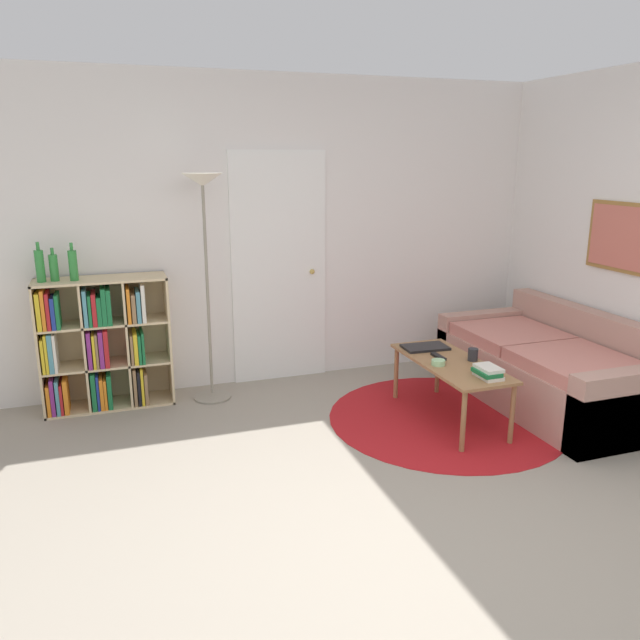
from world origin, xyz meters
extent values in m
plane|color=gray|center=(0.00, 0.00, 0.00)|extent=(14.00, 14.00, 0.00)
cube|color=silver|center=(0.00, 2.81, 1.30)|extent=(7.66, 0.05, 2.60)
cube|color=white|center=(-0.03, 2.78, 1.00)|extent=(0.84, 0.02, 1.99)
sphere|color=tan|center=(0.26, 2.75, 0.96)|extent=(0.04, 0.04, 0.04)
cube|color=silver|center=(2.35, 1.39, 1.30)|extent=(0.05, 5.79, 2.60)
cube|color=olive|center=(2.32, 1.37, 1.34)|extent=(0.02, 0.71, 0.53)
cube|color=#C66656|center=(2.31, 1.37, 1.34)|extent=(0.01, 0.65, 0.47)
cylinder|color=#B2191E|center=(0.91, 1.48, 0.00)|extent=(1.79, 1.79, 0.01)
cube|color=beige|center=(-1.98, 2.60, 0.52)|extent=(0.02, 0.34, 1.04)
cube|color=beige|center=(-1.02, 2.60, 0.52)|extent=(0.02, 0.34, 1.04)
cube|color=beige|center=(-1.50, 2.60, 1.03)|extent=(0.98, 0.34, 0.02)
cube|color=beige|center=(-1.50, 2.60, 0.01)|extent=(0.98, 0.34, 0.02)
cube|color=beige|center=(-1.50, 2.76, 0.52)|extent=(0.98, 0.02, 1.04)
cube|color=beige|center=(-1.65, 2.60, 0.52)|extent=(0.02, 0.32, 1.00)
cube|color=beige|center=(-1.34, 2.60, 0.52)|extent=(0.02, 0.32, 1.00)
cube|color=beige|center=(-1.50, 2.60, 0.35)|extent=(0.94, 0.32, 0.02)
cube|color=beige|center=(-1.50, 2.60, 0.68)|extent=(0.94, 0.32, 0.02)
cube|color=orange|center=(-1.94, 2.57, 0.14)|extent=(0.03, 0.26, 0.24)
cube|color=#7F287A|center=(-1.91, 2.53, 0.16)|extent=(0.03, 0.19, 0.28)
cube|color=teal|center=(-1.88, 2.54, 0.15)|extent=(0.03, 0.21, 0.27)
cube|color=#B21E23|center=(-1.85, 2.57, 0.14)|extent=(0.02, 0.27, 0.24)
cube|color=orange|center=(-1.82, 2.55, 0.15)|extent=(0.03, 0.23, 0.27)
cube|color=#196B38|center=(-1.62, 2.57, 0.17)|extent=(0.03, 0.27, 0.30)
cube|color=navy|center=(-1.59, 2.56, 0.16)|extent=(0.02, 0.25, 0.28)
cube|color=orange|center=(-1.56, 2.57, 0.14)|extent=(0.03, 0.27, 0.25)
cube|color=orange|center=(-1.53, 2.56, 0.14)|extent=(0.02, 0.25, 0.24)
cube|color=#196B38|center=(-1.50, 2.57, 0.15)|extent=(0.03, 0.27, 0.27)
cube|color=olive|center=(-1.31, 2.55, 0.17)|extent=(0.02, 0.23, 0.30)
cube|color=black|center=(-1.28, 2.53, 0.16)|extent=(0.02, 0.19, 0.28)
cube|color=gold|center=(-1.25, 2.56, 0.17)|extent=(0.02, 0.25, 0.30)
cube|color=olive|center=(-1.23, 2.54, 0.15)|extent=(0.03, 0.22, 0.25)
cube|color=gold|center=(-1.95, 2.54, 0.49)|extent=(0.02, 0.22, 0.26)
cube|color=gold|center=(-1.92, 2.55, 0.51)|extent=(0.02, 0.22, 0.30)
cube|color=teal|center=(-1.89, 2.54, 0.51)|extent=(0.03, 0.20, 0.30)
cube|color=silver|center=(-1.86, 2.56, 0.51)|extent=(0.02, 0.26, 0.29)
cube|color=#7F287A|center=(-1.62, 2.54, 0.50)|extent=(0.03, 0.22, 0.29)
cube|color=gold|center=(-1.59, 2.55, 0.49)|extent=(0.02, 0.23, 0.26)
cube|color=olive|center=(-1.57, 2.53, 0.50)|extent=(0.02, 0.19, 0.27)
cube|color=#7F287A|center=(-1.53, 2.53, 0.50)|extent=(0.03, 0.19, 0.29)
cube|color=#B21E23|center=(-1.50, 2.55, 0.51)|extent=(0.03, 0.23, 0.29)
cube|color=olive|center=(-1.31, 2.56, 0.48)|extent=(0.02, 0.25, 0.24)
cube|color=gold|center=(-1.28, 2.56, 0.48)|extent=(0.03, 0.25, 0.25)
cube|color=#196B38|center=(-1.25, 2.55, 0.48)|extent=(0.02, 0.23, 0.23)
cube|color=#196B38|center=(-1.23, 2.57, 0.48)|extent=(0.02, 0.26, 0.25)
cube|color=gold|center=(-1.94, 2.57, 0.83)|extent=(0.03, 0.27, 0.28)
cube|color=orange|center=(-1.91, 2.56, 0.84)|extent=(0.03, 0.26, 0.30)
cube|color=#B21E23|center=(-1.88, 2.55, 0.83)|extent=(0.03, 0.24, 0.27)
cube|color=navy|center=(-1.85, 2.54, 0.81)|extent=(0.03, 0.21, 0.24)
cube|color=#196B38|center=(-1.81, 2.55, 0.82)|extent=(0.03, 0.23, 0.26)
cube|color=teal|center=(-1.62, 2.57, 0.83)|extent=(0.03, 0.27, 0.28)
cube|color=#196B38|center=(-1.59, 2.54, 0.81)|extent=(0.02, 0.22, 0.24)
cube|color=#B21E23|center=(-1.56, 2.55, 0.82)|extent=(0.03, 0.23, 0.25)
cube|color=#196B38|center=(-1.52, 2.53, 0.80)|extent=(0.03, 0.20, 0.22)
cube|color=#196B38|center=(-1.49, 2.54, 0.84)|extent=(0.03, 0.21, 0.28)
cube|color=#196B38|center=(-1.45, 2.57, 0.83)|extent=(0.03, 0.27, 0.27)
cube|color=orange|center=(-1.31, 2.57, 0.83)|extent=(0.02, 0.27, 0.27)
cube|color=olive|center=(-1.27, 2.57, 0.81)|extent=(0.03, 0.27, 0.22)
cube|color=teal|center=(-1.24, 2.55, 0.82)|extent=(0.03, 0.22, 0.25)
cube|color=silver|center=(-1.20, 2.56, 0.84)|extent=(0.03, 0.25, 0.29)
cylinder|color=gray|center=(-0.70, 2.48, 0.01)|extent=(0.31, 0.31, 0.01)
cylinder|color=gray|center=(-0.70, 2.48, 0.91)|extent=(0.02, 0.02, 1.72)
cone|color=white|center=(-0.70, 2.48, 1.77)|extent=(0.31, 0.31, 0.10)
cube|color=tan|center=(1.83, 1.51, 0.21)|extent=(0.95, 1.87, 0.42)
cube|color=tan|center=(2.23, 1.51, 0.37)|extent=(0.16, 1.87, 0.73)
cube|color=tan|center=(1.83, 0.65, 0.28)|extent=(0.95, 0.16, 0.56)
cube|color=tan|center=(1.83, 2.36, 0.28)|extent=(0.95, 0.16, 0.56)
cube|color=tan|center=(1.75, 1.12, 0.47)|extent=(0.75, 0.75, 0.10)
cube|color=tan|center=(1.75, 1.89, 0.47)|extent=(0.75, 0.75, 0.10)
cube|color=#996B42|center=(0.92, 1.47, 0.45)|extent=(0.47, 1.11, 0.02)
cylinder|color=#996B42|center=(0.73, 0.96, 0.22)|extent=(0.04, 0.04, 0.44)
cylinder|color=#996B42|center=(0.73, 1.99, 0.22)|extent=(0.04, 0.04, 0.44)
cylinder|color=#996B42|center=(1.12, 0.96, 0.22)|extent=(0.04, 0.04, 0.44)
cylinder|color=#996B42|center=(1.12, 1.99, 0.22)|extent=(0.04, 0.04, 0.44)
cube|color=black|center=(0.90, 1.83, 0.47)|extent=(0.36, 0.24, 0.02)
cylinder|color=#9ED193|center=(0.79, 1.43, 0.48)|extent=(0.10, 0.10, 0.04)
cube|color=silver|center=(0.98, 1.08, 0.47)|extent=(0.13, 0.20, 0.03)
cube|color=#196B38|center=(0.97, 1.08, 0.50)|extent=(0.13, 0.20, 0.03)
cube|color=silver|center=(0.99, 1.09, 0.53)|extent=(0.13, 0.20, 0.02)
cylinder|color=#28282D|center=(1.09, 1.44, 0.51)|extent=(0.07, 0.07, 0.09)
cube|color=black|center=(0.88, 1.58, 0.47)|extent=(0.04, 0.17, 0.02)
cylinder|color=#2D8438|center=(-1.91, 2.58, 1.15)|extent=(0.06, 0.06, 0.24)
cylinder|color=#2D8438|center=(-1.91, 2.58, 1.30)|extent=(0.02, 0.02, 0.06)
cylinder|color=#2D8438|center=(-1.81, 2.60, 1.13)|extent=(0.06, 0.06, 0.20)
cylinder|color=#2D8438|center=(-1.81, 2.60, 1.26)|extent=(0.02, 0.02, 0.05)
cylinder|color=#2D8438|center=(-1.68, 2.57, 1.15)|extent=(0.06, 0.06, 0.23)
cylinder|color=#2D8438|center=(-1.68, 2.57, 1.29)|extent=(0.02, 0.02, 0.06)
camera|label=1|loc=(-1.44, -2.37, 1.94)|focal=35.00mm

